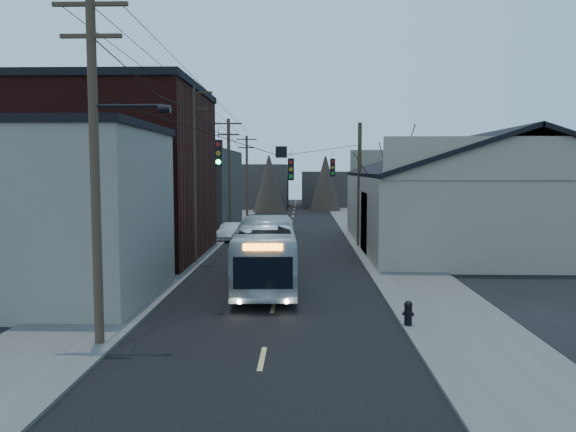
# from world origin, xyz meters

# --- Properties ---
(ground) EXTENTS (160.00, 160.00, 0.00)m
(ground) POSITION_xyz_m (0.00, 0.00, 0.00)
(ground) COLOR black
(ground) RESTS_ON ground
(road_surface) EXTENTS (9.00, 110.00, 0.02)m
(road_surface) POSITION_xyz_m (0.00, 30.00, 0.01)
(road_surface) COLOR black
(road_surface) RESTS_ON ground
(sidewalk_left) EXTENTS (4.00, 110.00, 0.12)m
(sidewalk_left) POSITION_xyz_m (-6.50, 30.00, 0.06)
(sidewalk_left) COLOR #474744
(sidewalk_left) RESTS_ON ground
(sidewalk_right) EXTENTS (4.00, 110.00, 0.12)m
(sidewalk_right) POSITION_xyz_m (6.50, 30.00, 0.06)
(sidewalk_right) COLOR #474744
(sidewalk_right) RESTS_ON ground
(building_clapboard) EXTENTS (8.00, 8.00, 7.00)m
(building_clapboard) POSITION_xyz_m (-9.00, 9.00, 3.50)
(building_clapboard) COLOR slate
(building_clapboard) RESTS_ON ground
(building_brick) EXTENTS (10.00, 12.00, 10.00)m
(building_brick) POSITION_xyz_m (-10.00, 20.00, 5.00)
(building_brick) COLOR black
(building_brick) RESTS_ON ground
(building_left_far) EXTENTS (9.00, 14.00, 7.00)m
(building_left_far) POSITION_xyz_m (-9.50, 36.00, 3.50)
(building_left_far) COLOR #35312A
(building_left_far) RESTS_ON ground
(warehouse) EXTENTS (16.16, 20.60, 7.73)m
(warehouse) POSITION_xyz_m (13.00, 25.00, 2.70)
(warehouse) COLOR gray
(warehouse) RESTS_ON ground
(building_far_left) EXTENTS (10.00, 12.00, 6.00)m
(building_far_left) POSITION_xyz_m (-6.00, 65.00, 3.00)
(building_far_left) COLOR #35312A
(building_far_left) RESTS_ON ground
(building_far_right) EXTENTS (12.00, 14.00, 5.00)m
(building_far_right) POSITION_xyz_m (7.00, 70.00, 2.50)
(building_far_right) COLOR #35312A
(building_far_right) RESTS_ON ground
(bare_tree) EXTENTS (0.40, 0.40, 7.20)m
(bare_tree) POSITION_xyz_m (6.50, 20.00, 3.60)
(bare_tree) COLOR black
(bare_tree) RESTS_ON ground
(utility_lines) EXTENTS (11.24, 45.28, 10.50)m
(utility_lines) POSITION_xyz_m (-3.11, 24.14, 4.95)
(utility_lines) COLOR #382B1E
(utility_lines) RESTS_ON ground
(bus) EXTENTS (2.99, 10.95, 3.02)m
(bus) POSITION_xyz_m (-0.54, 12.22, 1.51)
(bus) COLOR #B5BCC2
(bus) RESTS_ON ground
(parked_car) EXTENTS (1.84, 4.11, 1.31)m
(parked_car) POSITION_xyz_m (-4.30, 28.61, 0.65)
(parked_car) COLOR #A2A5AA
(parked_car) RESTS_ON ground
(fire_hydrant) EXTENTS (0.41, 0.28, 0.83)m
(fire_hydrant) POSITION_xyz_m (4.70, 5.20, 0.56)
(fire_hydrant) COLOR black
(fire_hydrant) RESTS_ON sidewalk_right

